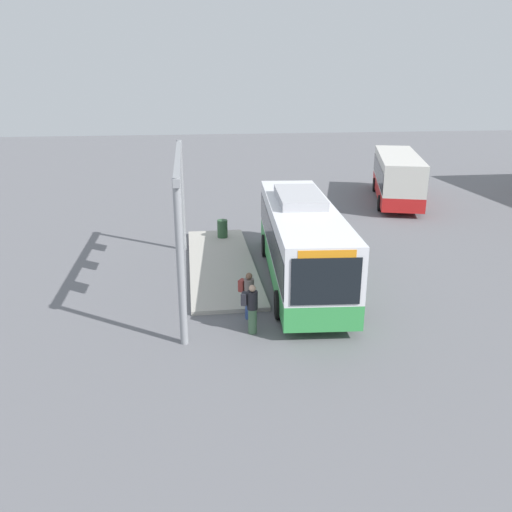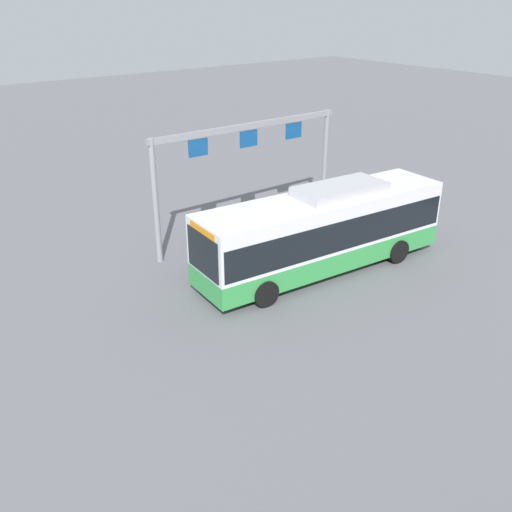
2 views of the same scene
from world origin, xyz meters
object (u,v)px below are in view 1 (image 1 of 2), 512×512
Objects in this scene: person_boarding at (251,308)px; person_waiting_near at (248,294)px; trash_bin at (222,229)px; bus_main at (301,237)px; bus_background_left at (397,174)px.

person_boarding is 1.00× the size of person_waiting_near.
person_waiting_near reaches higher than trash_bin.
bus_main is 6.60m from trash_bin.
person_waiting_near is at bearing 1.40° from trash_bin.
trash_bin is at bearing 110.26° from person_boarding.
bus_background_left is at bearing 149.08° from bus_main.
bus_main is 5.14m from person_boarding.
bus_background_left is at bearing 74.95° from person_boarding.
person_boarding is (4.37, -2.55, -0.92)m from bus_main.
trash_bin is (-5.88, -2.75, -1.20)m from bus_main.
person_boarding reaches higher than trash_bin.
trash_bin is at bearing -41.41° from bus_background_left.
person_waiting_near is (16.71, -12.06, -0.89)m from bus_background_left.
person_boarding is 10.25m from trash_bin.
trash_bin is at bearing -150.44° from bus_main.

